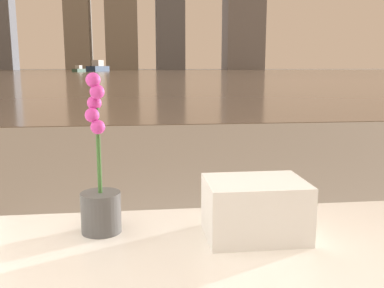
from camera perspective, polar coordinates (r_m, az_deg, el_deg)
name	(u,v)px	position (r m, az deg, el deg)	size (l,w,h in m)	color
potted_orchid	(100,193)	(1.24, -12.17, -6.44)	(0.11, 0.11, 0.45)	#4C4C4C
towel_stack	(255,208)	(1.21, 8.39, -8.50)	(0.27, 0.20, 0.16)	white
harbor_water	(143,73)	(62.39, -6.57, 9.36)	(180.00, 110.00, 0.01)	gray
harbor_boat_1	(79,70)	(77.79, -14.85, 9.57)	(2.03, 3.22, 1.14)	#335647
harbor_boat_2	(98,67)	(84.99, -12.42, 9.95)	(4.01, 5.98, 2.12)	navy
skyline_tower_1	(78,27)	(119.90, -14.94, 14.90)	(6.27, 8.15, 22.43)	gray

